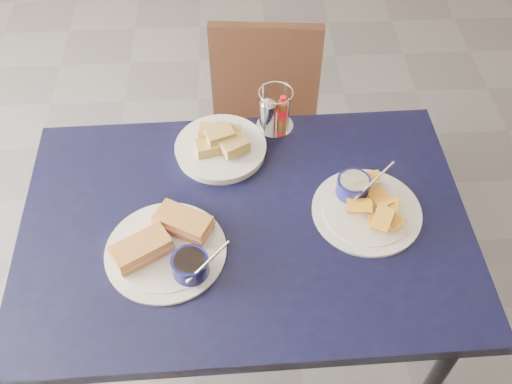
{
  "coord_description": "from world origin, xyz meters",
  "views": [
    {
      "loc": [
        -0.2,
        -0.98,
        1.95
      ],
      "look_at": [
        -0.15,
        -0.05,
        0.82
      ],
      "focal_mm": 40.0,
      "sensor_mm": 36.0,
      "label": 1
    }
  ],
  "objects_px": {
    "bread_basket": "(221,146)",
    "condiment_caddy": "(274,112)",
    "dining_table": "(246,237)",
    "sandwich_plate": "(169,246)",
    "chair_far": "(262,122)",
    "plantain_plate": "(364,203)"
  },
  "relations": [
    {
      "from": "chair_far",
      "to": "sandwich_plate",
      "type": "bearing_deg",
      "value": -110.69
    },
    {
      "from": "bread_basket",
      "to": "condiment_caddy",
      "type": "height_order",
      "value": "condiment_caddy"
    },
    {
      "from": "dining_table",
      "to": "sandwich_plate",
      "type": "height_order",
      "value": "sandwich_plate"
    },
    {
      "from": "sandwich_plate",
      "to": "condiment_caddy",
      "type": "relative_size",
      "value": 2.33
    },
    {
      "from": "dining_table",
      "to": "bread_basket",
      "type": "height_order",
      "value": "bread_basket"
    },
    {
      "from": "condiment_caddy",
      "to": "dining_table",
      "type": "bearing_deg",
      "value": -105.65
    },
    {
      "from": "chair_far",
      "to": "plantain_plate",
      "type": "distance_m",
      "value": 0.72
    },
    {
      "from": "condiment_caddy",
      "to": "bread_basket",
      "type": "bearing_deg",
      "value": -148.55
    },
    {
      "from": "chair_far",
      "to": "sandwich_plate",
      "type": "xyz_separation_m",
      "value": [
        -0.28,
        -0.74,
        0.3
      ]
    },
    {
      "from": "sandwich_plate",
      "to": "dining_table",
      "type": "bearing_deg",
      "value": 23.63
    },
    {
      "from": "sandwich_plate",
      "to": "bread_basket",
      "type": "bearing_deg",
      "value": 68.57
    },
    {
      "from": "plantain_plate",
      "to": "condiment_caddy",
      "type": "bearing_deg",
      "value": 123.97
    },
    {
      "from": "bread_basket",
      "to": "sandwich_plate",
      "type": "bearing_deg",
      "value": -111.43
    },
    {
      "from": "bread_basket",
      "to": "condiment_caddy",
      "type": "xyz_separation_m",
      "value": [
        0.16,
        0.1,
        0.03
      ]
    },
    {
      "from": "bread_basket",
      "to": "condiment_caddy",
      "type": "relative_size",
      "value": 1.89
    },
    {
      "from": "dining_table",
      "to": "bread_basket",
      "type": "bearing_deg",
      "value": 103.16
    },
    {
      "from": "chair_far",
      "to": "plantain_plate",
      "type": "relative_size",
      "value": 2.89
    },
    {
      "from": "plantain_plate",
      "to": "bread_basket",
      "type": "bearing_deg",
      "value": 149.14
    },
    {
      "from": "sandwich_plate",
      "to": "plantain_plate",
      "type": "relative_size",
      "value": 1.1
    },
    {
      "from": "chair_far",
      "to": "bread_basket",
      "type": "distance_m",
      "value": 0.52
    },
    {
      "from": "chair_far",
      "to": "dining_table",
      "type": "bearing_deg",
      "value": -97.49
    },
    {
      "from": "dining_table",
      "to": "chair_far",
      "type": "xyz_separation_m",
      "value": [
        0.09,
        0.65,
        -0.2
      ]
    }
  ]
}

